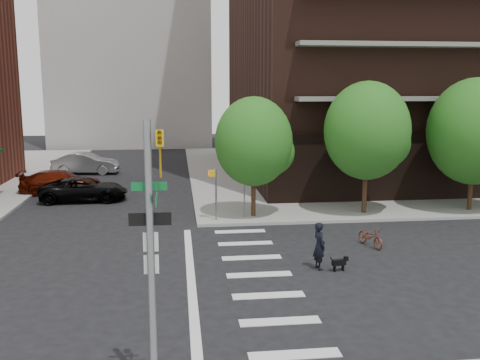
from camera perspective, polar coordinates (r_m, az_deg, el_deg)
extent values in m
plane|color=black|center=(19.72, -6.73, -10.36)|extent=(120.00, 120.00, 0.00)
cube|color=gray|center=(47.18, 18.96, 1.16)|extent=(39.00, 33.00, 0.15)
cube|color=silver|center=(14.53, 5.85, -18.07)|extent=(2.40, 0.50, 0.01)
cube|color=silver|center=(16.29, 4.28, -14.82)|extent=(2.40, 0.50, 0.01)
cube|color=silver|center=(18.09, 3.05, -12.20)|extent=(2.40, 0.50, 0.01)
cube|color=silver|center=(19.93, 2.06, -10.06)|extent=(2.40, 0.50, 0.01)
cube|color=silver|center=(21.80, 1.25, -8.28)|extent=(2.40, 0.50, 0.01)
cube|color=silver|center=(23.69, 0.57, -6.79)|extent=(2.40, 0.50, 0.01)
cube|color=silver|center=(25.60, 0.00, -5.51)|extent=(2.40, 0.50, 0.01)
cube|color=silver|center=(19.73, -5.26, -10.32)|extent=(0.30, 13.00, 0.01)
cube|color=black|center=(46.36, 16.04, 3.75)|extent=(25.50, 25.50, 4.00)
cylinder|color=#301E11|center=(27.84, 1.44, -1.51)|extent=(0.24, 0.24, 2.30)
sphere|color=#235B19|center=(27.43, 1.47, 4.13)|extent=(4.00, 4.00, 4.00)
cylinder|color=#301E11|center=(29.26, 13.15, -0.91)|extent=(0.24, 0.24, 2.60)
sphere|color=#235B19|center=(28.86, 13.40, 5.14)|extent=(4.50, 4.50, 4.50)
cylinder|color=#301E11|center=(31.82, 23.36, -0.89)|extent=(0.24, 0.24, 2.30)
sphere|color=#235B19|center=(31.43, 23.75, 4.76)|extent=(5.00, 5.00, 5.00)
cylinder|color=slate|center=(11.62, -9.47, -8.59)|extent=(0.16, 0.16, 6.00)
imported|color=gold|center=(11.10, -8.52, 2.76)|extent=(0.16, 0.20, 1.00)
cube|color=#0A5926|center=(11.36, -9.67, -0.67)|extent=(0.75, 0.02, 0.18)
cube|color=#0A5926|center=(11.26, -8.90, -2.05)|extent=(0.02, 0.75, 0.18)
cube|color=black|center=(11.48, -9.57, -4.14)|extent=(0.90, 0.02, 0.28)
cube|color=silver|center=(11.61, -9.50, -6.53)|extent=(0.32, 0.02, 0.42)
cube|color=silver|center=(11.76, -9.43, -8.87)|extent=(0.32, 0.02, 0.42)
cylinder|color=slate|center=(26.92, -2.57, -1.59)|extent=(0.10, 0.10, 2.60)
cube|color=gold|center=(26.71, -3.01, 0.71)|extent=(0.32, 0.25, 0.32)
cylinder|color=slate|center=(27.59, 0.47, -1.72)|extent=(0.08, 0.08, 2.20)
cube|color=gold|center=(27.28, 0.51, 0.07)|extent=(0.64, 0.02, 0.64)
imported|color=black|center=(33.53, -16.32, -0.97)|extent=(2.45, 5.18, 1.43)
imported|color=#470F04|center=(36.45, -18.54, -0.18)|extent=(2.53, 5.34, 1.50)
imported|color=#93979A|center=(44.03, -16.12, 1.73)|extent=(2.14, 5.23, 1.69)
imported|color=brown|center=(23.85, 13.75, -5.89)|extent=(1.03, 1.75, 0.87)
imported|color=black|center=(20.48, 8.46, -6.96)|extent=(0.73, 0.55, 1.82)
cube|color=black|center=(20.54, 10.51, -8.65)|extent=(0.55, 0.26, 0.21)
cube|color=black|center=(20.62, 11.24, -8.22)|extent=(0.17, 0.15, 0.15)
cylinder|color=black|center=(20.70, 10.87, -9.15)|extent=(0.05, 0.05, 0.23)
cylinder|color=black|center=(20.51, 10.10, -9.30)|extent=(0.05, 0.05, 0.23)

